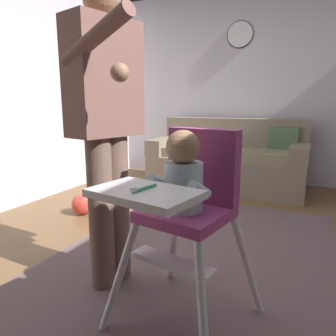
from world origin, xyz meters
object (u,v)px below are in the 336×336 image
high_chair (186,192)px  adult_standing (107,123)px  wall_clock (240,35)px  couch (228,161)px  toy_ball (82,204)px

high_chair → adult_standing: 0.61m
adult_standing → wall_clock: 3.10m
adult_standing → couch: bearing=103.6°
toy_ball → adult_standing: bearing=-42.8°
toy_ball → wall_clock: (0.99, 2.08, 1.83)m
wall_clock → toy_ball: bearing=-115.5°
adult_standing → toy_ball: bearing=152.7°
couch → high_chair: (0.44, -2.61, 0.32)m
high_chair → wall_clock: size_ratio=2.73×
couch → high_chair: bearing=9.6°
adult_standing → toy_ball: (-0.94, 0.87, -0.84)m
couch → toy_ball: (-1.02, -1.60, -0.23)m
high_chair → wall_clock: bearing=-160.2°
high_chair → wall_clock: (-0.47, 3.09, 1.28)m
high_chair → wall_clock: 3.37m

